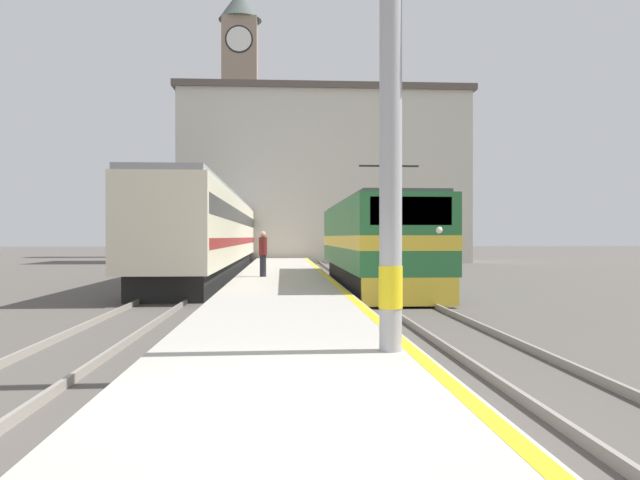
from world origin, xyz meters
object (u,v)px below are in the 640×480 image
person_on_platform (263,253)px  passenger_train (225,234)px  locomotive_train (373,243)px  catenary_mast (395,98)px  clock_tower (240,116)px

person_on_platform → passenger_train: bearing=101.1°
locomotive_train → catenary_mast: (-2.04, -15.79, 2.20)m
clock_tower → catenary_mast: bearing=-84.0°
locomotive_train → passenger_train: (-7.22, 15.35, 0.45)m
locomotive_train → person_on_platform: size_ratio=7.96×
locomotive_train → person_on_platform: (-4.39, 0.90, -0.39)m
passenger_train → person_on_platform: (2.84, -14.45, -0.84)m
person_on_platform → clock_tower: (-3.51, 39.32, 13.15)m
passenger_train → catenary_mast: 31.62m
locomotive_train → clock_tower: (-7.89, 40.22, 12.76)m
passenger_train → clock_tower: bearing=91.5°
catenary_mast → clock_tower: size_ratio=0.27×
locomotive_train → clock_tower: bearing=101.1°
catenary_mast → locomotive_train: bearing=82.7°
locomotive_train → clock_tower: clock_tower is taller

